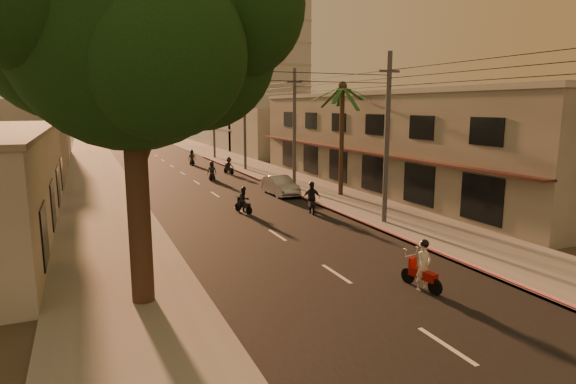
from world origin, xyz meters
name	(u,v)px	position (x,y,z in m)	size (l,w,h in m)	color
ground	(365,293)	(0.00, 0.00, 0.00)	(160.00, 160.00, 0.00)	#383023
road	(215,195)	(0.00, 20.00, 0.01)	(10.00, 140.00, 0.02)	black
sidewalk_right	(310,187)	(7.50, 20.00, 0.06)	(5.00, 140.00, 0.12)	slate
sidewalk_left	(103,202)	(-7.50, 20.00, 0.06)	(5.00, 140.00, 0.12)	slate
curb_stripe	(309,200)	(5.10, 15.00, 0.10)	(0.20, 60.00, 0.20)	red
shophouse_row	(396,140)	(13.95, 18.00, 3.65)	(8.80, 34.20, 7.30)	gray
distant_tower	(257,53)	(16.00, 56.00, 14.00)	(12.10, 12.10, 28.00)	#B7B5B2
broadleaf_tree	(142,29)	(-6.61, 2.14, 8.48)	(9.60, 8.70, 12.10)	black
palm_tree	(342,93)	(8.00, 16.00, 7.15)	(5.00, 5.00, 8.20)	black
utility_poles	(294,102)	(6.20, 20.00, 6.54)	(1.20, 48.26, 9.00)	#38383A
filler_right	(271,132)	(14.00, 45.00, 3.00)	(8.00, 14.00, 6.00)	#ABA79B
filler_left_near	(14,154)	(-14.00, 34.00, 2.20)	(8.00, 14.00, 4.40)	#ABA79B
filler_left_far	(32,130)	(-14.00, 52.00, 3.50)	(8.00, 14.00, 7.00)	#ABA79B
scooter_red	(423,268)	(1.98, -0.50, 0.79)	(0.79, 1.82, 1.79)	black
scooter_mid_a	(244,201)	(0.06, 13.44, 0.73)	(1.07, 1.58, 1.60)	black
scooter_mid_b	(312,198)	(3.79, 11.99, 0.85)	(1.29, 1.84, 1.88)	black
scooter_far_a	(212,172)	(1.47, 26.63, 0.76)	(1.08, 1.64, 1.67)	black
scooter_far_b	(229,166)	(3.87, 29.75, 0.75)	(1.28, 1.64, 1.63)	black
parked_car	(280,186)	(4.21, 18.04, 0.68)	(1.54, 4.18, 1.37)	#999CA1
scooter_far_c	(192,158)	(2.20, 38.12, 0.76)	(0.91, 1.71, 1.68)	black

